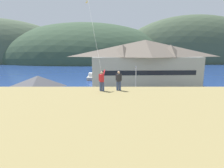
{
  "coord_description": "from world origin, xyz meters",
  "views": [
    {
      "loc": [
        -0.51,
        -24.25,
        9.65
      ],
      "look_at": [
        -0.66,
        9.0,
        3.34
      ],
      "focal_mm": 28.89,
      "sensor_mm": 36.0,
      "label": 1
    }
  ],
  "objects": [
    {
      "name": "person_kite_flyer",
      "position": [
        -1.4,
        -8.69,
        7.02
      ],
      "size": [
        0.56,
        0.64,
        1.86
      ],
      "color": "#384770",
      "rests_on": "grassy_hill_foreground"
    },
    {
      "name": "parked_car_lone_by_shed",
      "position": [
        3.08,
        -0.29,
        1.06
      ],
      "size": [
        4.23,
        2.12,
        1.82
      ],
      "color": "navy",
      "rests_on": "parking_lot_pad"
    },
    {
      "name": "parked_car_back_row_right",
      "position": [
        -16.51,
        0.52,
        1.06
      ],
      "size": [
        4.3,
        2.26,
        1.82
      ],
      "color": "navy",
      "rests_on": "parking_lot_pad"
    },
    {
      "name": "parked_car_corner_spot",
      "position": [
        4.04,
        5.62,
        1.06
      ],
      "size": [
        4.3,
        2.25,
        1.82
      ],
      "color": "slate",
      "rests_on": "parking_lot_pad"
    },
    {
      "name": "wharf_dock",
      "position": [
        -3.76,
        34.4,
        0.35
      ],
      "size": [
        3.2,
        13.36,
        0.7
      ],
      "color": "#70604C",
      "rests_on": "ground"
    },
    {
      "name": "bay_water",
      "position": [
        0.0,
        60.0,
        0.01
      ],
      "size": [
        360.0,
        84.0,
        0.03
      ],
      "primitive_type": "cube",
      "color": "navy",
      "rests_on": "ground"
    },
    {
      "name": "parking_lot_pad",
      "position": [
        0.0,
        5.0,
        0.05
      ],
      "size": [
        40.0,
        20.0,
        0.1
      ],
      "primitive_type": "cube",
      "color": "gray",
      "rests_on": "ground"
    },
    {
      "name": "parked_car_front_row_red",
      "position": [
        -3.18,
        0.43,
        1.06
      ],
      "size": [
        4.29,
        2.24,
        1.82
      ],
      "color": "#B28923",
      "rests_on": "parking_lot_pad"
    },
    {
      "name": "parked_car_back_row_left",
      "position": [
        -6.38,
        5.3,
        1.06
      ],
      "size": [
        4.3,
        2.25,
        1.82
      ],
      "color": "navy",
      "rests_on": "parking_lot_pad"
    },
    {
      "name": "person_companion",
      "position": [
        0.08,
        -8.49,
        7.01
      ],
      "size": [
        0.54,
        0.4,
        1.74
      ],
      "color": "#384770",
      "rests_on": "grassy_hill_foreground"
    },
    {
      "name": "moored_boat_outer_mooring",
      "position": [
        -0.22,
        34.77,
        0.72
      ],
      "size": [
        2.71,
        7.5,
        2.16
      ],
      "color": "silver",
      "rests_on": "ground"
    },
    {
      "name": "far_hill_east_peak",
      "position": [
        -22.05,
        120.95,
        0.0
      ],
      "size": [
        143.24,
        75.06,
        60.81
      ],
      "primitive_type": "ellipsoid",
      "color": "#334733",
      "rests_on": "ground"
    },
    {
      "name": "ground_plane",
      "position": [
        0.0,
        0.0,
        0.0
      ],
      "size": [
        600.0,
        600.0,
        0.0
      ],
      "primitive_type": "plane",
      "color": "#66604C"
    },
    {
      "name": "parked_car_front_row_silver",
      "position": [
        11.41,
        6.54,
        1.06
      ],
      "size": [
        4.36,
        2.38,
        1.82
      ],
      "color": "#236633",
      "rests_on": "parking_lot_pad"
    },
    {
      "name": "harbor_lodge",
      "position": [
        7.9,
        22.0,
        6.43
      ],
      "size": [
        28.39,
        11.43,
        12.14
      ],
      "color": "#999E99",
      "rests_on": "ground"
    },
    {
      "name": "parked_car_mid_row_center",
      "position": [
        10.24,
        -0.27,
        1.06
      ],
      "size": [
        4.21,
        2.07,
        1.82
      ],
      "color": "silver",
      "rests_on": "parking_lot_pad"
    },
    {
      "name": "far_hill_center_saddle",
      "position": [
        63.89,
        117.81,
        0.0
      ],
      "size": [
        124.74,
        45.1,
        71.41
      ],
      "primitive_type": "ellipsoid",
      "color": "#3D4C38",
      "rests_on": "ground"
    },
    {
      "name": "parked_car_mid_row_near",
      "position": [
        -0.78,
        5.82,
        1.06
      ],
      "size": [
        4.2,
        2.06,
        1.82
      ],
      "color": "navy",
      "rests_on": "parking_lot_pad"
    },
    {
      "name": "storage_shed_near_lot",
      "position": [
        -12.31,
        4.02,
        2.92
      ],
      "size": [
        6.93,
        6.0,
        5.63
      ],
      "color": "beige",
      "rests_on": "ground"
    },
    {
      "name": "moored_boat_wharfside",
      "position": [
        -7.36,
        35.65,
        0.72
      ],
      "size": [
        2.61,
        7.85,
        2.16
      ],
      "color": "#A8A399",
      "rests_on": "ground"
    },
    {
      "name": "parking_light_pole",
      "position": [
        4.15,
        10.56,
        3.82
      ],
      "size": [
        0.24,
        0.78,
        6.38
      ],
      "color": "#ADADB2",
      "rests_on": "parking_lot_pad"
    },
    {
      "name": "storage_shed_waterside",
      "position": [
        3.67,
        20.94,
        2.41
      ],
      "size": [
        4.88,
        5.33,
        4.65
      ],
      "color": "#338475",
      "rests_on": "ground"
    }
  ]
}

